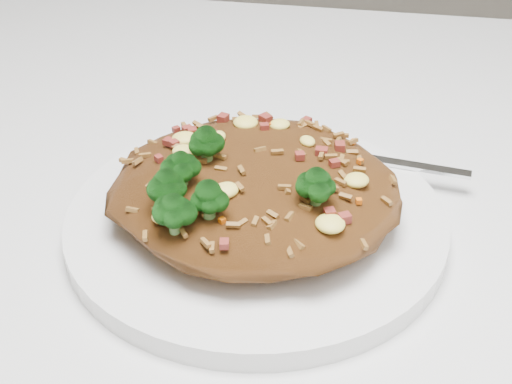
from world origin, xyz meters
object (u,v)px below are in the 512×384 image
plate (256,221)px  dining_table (216,312)px  fork (364,158)px  fried_rice (254,179)px

plate → dining_table: bearing=158.8°
dining_table → fork: (0.10, 0.06, 0.11)m
fried_rice → fork: fried_rice is taller
plate → fork: bearing=49.4°
dining_table → fork: bearing=32.8°
plate → fried_rice: 0.03m
fried_rice → dining_table: bearing=156.1°
dining_table → fork: size_ratio=7.38×
fried_rice → fork: bearing=49.6°
dining_table → plate: plate is taller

